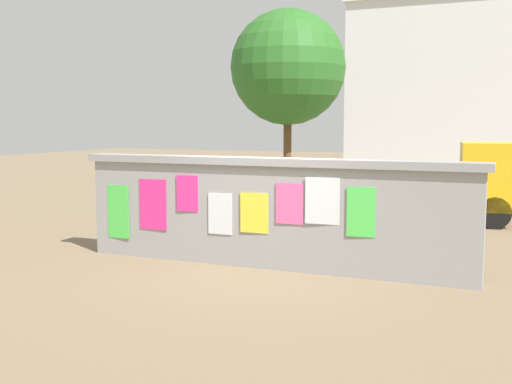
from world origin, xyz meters
The scene contains 9 objects.
ground centered at (0.00, 8.00, 0.00)m, with size 60.00×60.00×0.00m, color #7A664C.
poster_wall centered at (-0.01, 0.00, 0.90)m, with size 6.61×0.42×1.75m.
auto_rickshaw_truck centered at (2.00, 5.77, 0.90)m, with size 3.76×1.93×1.85m.
motorcycle centered at (0.69, 1.26, 0.46)m, with size 1.90×0.56×0.87m.
bicycle_near centered at (-2.48, 4.51, 0.36)m, with size 1.69×0.50×0.95m.
bicycle_far centered at (-1.72, 2.14, 0.36)m, with size 1.70×0.44×0.95m.
person_walking centered at (0.15, 2.78, 0.99)m, with size 0.48×0.48×1.62m.
tree_roadside centered at (-4.03, 11.88, 4.23)m, with size 4.07×4.07×6.27m.
building_background centered at (0.66, 21.55, 4.17)m, with size 9.57×4.61×8.29m.
Camera 1 is at (3.58, -8.95, 2.29)m, focal length 43.36 mm.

